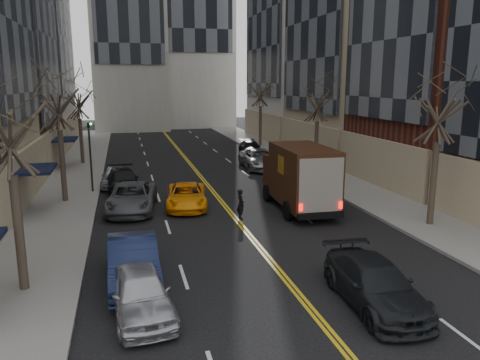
# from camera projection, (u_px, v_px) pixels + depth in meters

# --- Properties ---
(sidewalk_left) EXTENTS (4.00, 66.00, 0.15)m
(sidewalk_left) POSITION_uv_depth(u_px,v_px,m) (74.00, 178.00, 33.57)
(sidewalk_left) COLOR slate
(sidewalk_left) RESTS_ON ground
(sidewalk_right) EXTENTS (4.00, 66.00, 0.15)m
(sidewalk_right) POSITION_uv_depth(u_px,v_px,m) (308.00, 167.00, 37.82)
(sidewalk_right) COLOR slate
(sidewalk_right) RESTS_ON ground
(tree_lf_near) EXTENTS (3.20, 3.20, 8.41)m
(tree_lf_near) POSITION_uv_depth(u_px,v_px,m) (6.00, 103.00, 14.30)
(tree_lf_near) COLOR #382D23
(tree_lf_near) RESTS_ON sidewalk_left
(tree_lf_mid) EXTENTS (3.20, 3.20, 8.91)m
(tree_lf_mid) POSITION_uv_depth(u_px,v_px,m) (56.00, 87.00, 25.61)
(tree_lf_mid) COLOR #382D23
(tree_lf_mid) RESTS_ON sidewalk_left
(tree_lf_far) EXTENTS (3.20, 3.20, 8.12)m
(tree_lf_far) POSITION_uv_depth(u_px,v_px,m) (78.00, 92.00, 38.07)
(tree_lf_far) COLOR #382D23
(tree_lf_far) RESTS_ON sidewalk_left
(tree_rt_near) EXTENTS (3.20, 3.20, 8.71)m
(tree_rt_near) POSITION_uv_depth(u_px,v_px,m) (441.00, 91.00, 21.26)
(tree_rt_near) COLOR #382D23
(tree_rt_near) RESTS_ON sidewalk_right
(tree_rt_mid) EXTENTS (3.20, 3.20, 8.32)m
(tree_rt_mid) POSITION_uv_depth(u_px,v_px,m) (318.00, 91.00, 34.61)
(tree_rt_mid) COLOR #382D23
(tree_rt_mid) RESTS_ON sidewalk_right
(tree_rt_far) EXTENTS (3.20, 3.20, 9.11)m
(tree_rt_far) POSITION_uv_depth(u_px,v_px,m) (261.00, 82.00, 48.72)
(tree_rt_far) COLOR #382D23
(tree_rt_far) RESTS_ON sidewalk_right
(traffic_signal) EXTENTS (0.29, 0.26, 4.70)m
(traffic_signal) POSITION_uv_depth(u_px,v_px,m) (90.00, 149.00, 28.63)
(traffic_signal) COLOR black
(traffic_signal) RESTS_ON sidewalk_left
(ups_truck) EXTENTS (2.83, 6.55, 3.55)m
(ups_truck) POSITION_uv_depth(u_px,v_px,m) (300.00, 178.00, 25.24)
(ups_truck) COLOR black
(ups_truck) RESTS_ON ground
(observer_sedan) EXTENTS (2.22, 4.95, 1.41)m
(observer_sedan) POSITION_uv_depth(u_px,v_px,m) (375.00, 284.00, 14.58)
(observer_sedan) COLOR black
(observer_sedan) RESTS_ON ground
(taxi) EXTENTS (2.74, 4.91, 1.30)m
(taxi) POSITION_uv_depth(u_px,v_px,m) (187.00, 196.00, 25.91)
(taxi) COLOR #FF9C0A
(taxi) RESTS_ON ground
(pedestrian) EXTENTS (0.43, 0.61, 1.56)m
(pedestrian) POSITION_uv_depth(u_px,v_px,m) (241.00, 204.00, 23.69)
(pedestrian) COLOR black
(pedestrian) RESTS_ON ground
(parked_lf_a) EXTENTS (2.16, 4.36, 1.43)m
(parked_lf_a) POSITION_uv_depth(u_px,v_px,m) (140.00, 292.00, 13.99)
(parked_lf_a) COLOR #B7B9C0
(parked_lf_a) RESTS_ON ground
(parked_lf_b) EXTENTS (1.75, 4.80, 1.57)m
(parked_lf_b) POSITION_uv_depth(u_px,v_px,m) (133.00, 262.00, 16.17)
(parked_lf_b) COLOR #131B3B
(parked_lf_b) RESTS_ON ground
(parked_lf_c) EXTENTS (3.11, 5.58, 1.47)m
(parked_lf_c) POSITION_uv_depth(u_px,v_px,m) (132.00, 198.00, 25.21)
(parked_lf_c) COLOR #4F5256
(parked_lf_c) RESTS_ON ground
(parked_lf_d) EXTENTS (2.24, 4.94, 1.40)m
(parked_lf_d) POSITION_uv_depth(u_px,v_px,m) (123.00, 180.00, 29.69)
(parked_lf_d) COLOR black
(parked_lf_d) RESTS_ON ground
(parked_lf_e) EXTENTS (1.98, 4.07, 1.34)m
(parked_lf_e) POSITION_uv_depth(u_px,v_px,m) (115.00, 176.00, 31.14)
(parked_lf_e) COLOR #B0B4B8
(parked_lf_e) RESTS_ON ground
(parked_rt_a) EXTENTS (1.59, 4.06, 1.31)m
(parked_rt_a) POSITION_uv_depth(u_px,v_px,m) (293.00, 170.00, 33.53)
(parked_rt_a) COLOR #505358
(parked_rt_a) RESTS_ON ground
(parked_rt_b) EXTENTS (2.77, 5.65, 1.54)m
(parked_rt_b) POSITION_uv_depth(u_px,v_px,m) (260.00, 159.00, 37.30)
(parked_rt_b) COLOR #94969B
(parked_rt_b) RESTS_ON ground
(parked_rt_c) EXTENTS (2.16, 4.59, 1.29)m
(parked_rt_c) POSITION_uv_depth(u_px,v_px,m) (251.00, 148.00, 44.41)
(parked_rt_c) COLOR black
(parked_rt_c) RESTS_ON ground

